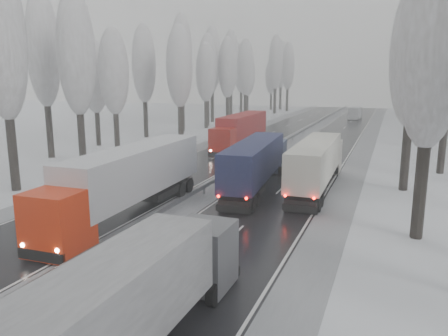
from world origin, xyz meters
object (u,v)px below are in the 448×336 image
Objects in this scene: truck_blue_box at (257,161)px; box_truck_distant at (355,113)px; truck_cream_box at (317,161)px; truck_red_white at (128,178)px; truck_grey_tarp at (106,320)px; truck_red_red at (241,129)px.

box_truck_distant is at bearing 83.36° from truck_blue_box.
truck_cream_box is 15.52m from truck_red_white.
truck_grey_tarp is 0.94× the size of truck_blue_box.
truck_cream_box reaches higher than truck_grey_tarp.
truck_red_white is (-10.20, -11.70, 0.23)m from truck_cream_box.
truck_blue_box is (-2.83, 24.09, 0.14)m from truck_grey_tarp.
truck_grey_tarp is 91.15m from box_truck_distant.
truck_red_red reaches higher than truck_blue_box.
truck_blue_box reaches higher than truck_grey_tarp.
box_truck_distant is 0.42× the size of truck_red_white.
truck_cream_box is at bearing -85.24° from box_truck_distant.
truck_red_white reaches higher than truck_red_red.
box_truck_distant is 77.48m from truck_red_white.
truck_blue_box is at bearing -160.80° from truck_cream_box.
truck_blue_box is at bearing -69.00° from truck_red_red.
truck_red_white is (-5.65, -10.02, 0.23)m from truck_blue_box.
truck_grey_tarp is at bearing -94.82° from truck_cream_box.
truck_cream_box is 0.91× the size of truck_red_white.
truck_red_red is at bearing -99.54° from box_truck_distant.
truck_cream_box is 65.43m from box_truck_distant.
box_truck_distant is 48.70m from truck_red_red.
truck_red_white is at bearing -86.86° from truck_red_red.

